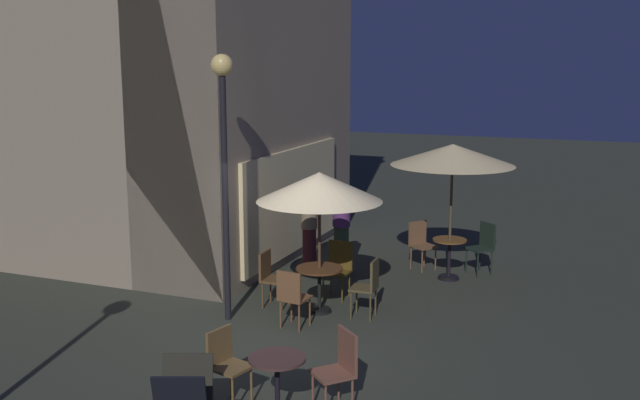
# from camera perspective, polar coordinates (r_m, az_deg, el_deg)

# --- Properties ---
(ground_plane) EXTENTS (60.00, 60.00, 0.00)m
(ground_plane) POSITION_cam_1_polar(r_m,az_deg,el_deg) (10.91, -3.57, -10.91)
(ground_plane) COLOR #33372C
(cafe_building) EXTENTS (6.39, 7.66, 8.86)m
(cafe_building) POSITION_cam_1_polar(r_m,az_deg,el_deg) (14.90, -12.66, 12.11)
(cafe_building) COLOR gray
(cafe_building) RESTS_ON ground
(street_lamp_near_corner) EXTENTS (0.33, 0.33, 4.14)m
(street_lamp_near_corner) POSITION_cam_1_polar(r_m,az_deg,el_deg) (11.17, -7.53, 5.06)
(street_lamp_near_corner) COLOR black
(street_lamp_near_corner) RESTS_ON ground
(cafe_table_0) EXTENTS (0.76, 0.76, 0.75)m
(cafe_table_0) POSITION_cam_1_polar(r_m,az_deg,el_deg) (11.88, -0.05, -6.20)
(cafe_table_0) COLOR black
(cafe_table_0) RESTS_ON ground
(cafe_table_1) EXTENTS (0.63, 0.63, 0.77)m
(cafe_table_1) POSITION_cam_1_polar(r_m,az_deg,el_deg) (13.85, 10.06, -4.03)
(cafe_table_1) COLOR black
(cafe_table_1) RESTS_ON ground
(cafe_table_2) EXTENTS (0.65, 0.65, 0.79)m
(cafe_table_2) POSITION_cam_1_polar(r_m,az_deg,el_deg) (8.44, -3.36, -13.72)
(cafe_table_2) COLOR black
(cafe_table_2) RESTS_ON ground
(patio_umbrella_0) EXTENTS (2.01, 2.01, 2.31)m
(patio_umbrella_0) POSITION_cam_1_polar(r_m,az_deg,el_deg) (11.53, -0.05, 0.99)
(patio_umbrella_0) COLOR black
(patio_umbrella_0) RESTS_ON ground
(patio_umbrella_1) EXTENTS (2.26, 2.26, 2.54)m
(patio_umbrella_1) POSITION_cam_1_polar(r_m,az_deg,el_deg) (13.50, 10.32, 3.45)
(patio_umbrella_1) COLOR black
(patio_umbrella_1) RESTS_ON ground
(cafe_chair_0) EXTENTS (0.44, 0.44, 0.93)m
(cafe_chair_0) POSITION_cam_1_polar(r_m,az_deg,el_deg) (12.18, -3.89, -5.76)
(cafe_chair_0) COLOR brown
(cafe_chair_0) RESTS_ON ground
(cafe_chair_1) EXTENTS (0.46, 0.46, 0.92)m
(cafe_chair_1) POSITION_cam_1_polar(r_m,az_deg,el_deg) (11.16, -2.20, -7.34)
(cafe_chair_1) COLOR brown
(cafe_chair_1) RESTS_ON ground
(cafe_chair_2) EXTENTS (0.41, 0.41, 0.96)m
(cafe_chair_2) POSITION_cam_1_polar(r_m,az_deg,el_deg) (11.64, 3.85, -6.48)
(cafe_chair_2) COLOR #4E4127
(cafe_chair_2) RESTS_ON ground
(cafe_chair_3) EXTENTS (0.44, 0.44, 0.97)m
(cafe_chair_3) POSITION_cam_1_polar(r_m,az_deg,el_deg) (12.64, 1.46, -5.06)
(cafe_chair_3) COLOR #564115
(cafe_chair_3) RESTS_ON ground
(cafe_chair_4) EXTENTS (0.59, 0.59, 0.98)m
(cafe_chair_4) POSITION_cam_1_polar(r_m,az_deg,el_deg) (14.33, 12.64, -3.31)
(cafe_chair_4) COLOR black
(cafe_chair_4) RESTS_ON ground
(cafe_chair_5) EXTENTS (0.59, 0.59, 0.93)m
(cafe_chair_5) POSITION_cam_1_polar(r_m,az_deg,el_deg) (14.44, 7.85, -3.16)
(cafe_chair_5) COLOR brown
(cafe_chair_5) RESTS_ON ground
(cafe_chair_6) EXTENTS (0.61, 0.61, 0.96)m
(cafe_chair_6) POSITION_cam_1_polar(r_m,az_deg,el_deg) (8.73, 1.58, -12.64)
(cafe_chair_6) COLOR brown
(cafe_chair_6) RESTS_ON ground
(cafe_chair_7) EXTENTS (0.50, 0.50, 0.93)m
(cafe_chair_7) POSITION_cam_1_polar(r_m,az_deg,el_deg) (8.90, -7.38, -12.22)
(cafe_chair_7) COLOR brown
(cafe_chair_7) RESTS_ON ground
(patron_standing_0) EXTENTS (0.31, 0.31, 1.73)m
(patron_standing_0) POSITION_cam_1_polar(r_m,az_deg,el_deg) (13.83, -0.85, -2.33)
(patron_standing_0) COLOR #4E1D25
(patron_standing_0) RESTS_ON ground
(patron_standing_1) EXTENTS (0.34, 0.34, 1.73)m
(patron_standing_1) POSITION_cam_1_polar(r_m,az_deg,el_deg) (13.92, 1.68, -2.28)
(patron_standing_1) COLOR #354732
(patron_standing_1) RESTS_ON ground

